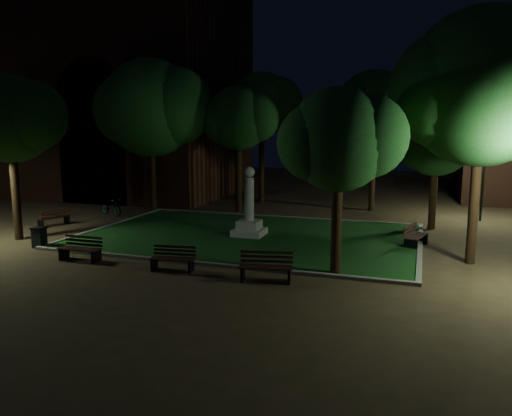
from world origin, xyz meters
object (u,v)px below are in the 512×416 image
Objects in this scene: monument at (249,217)px; bench_right_side at (415,236)px; trash_bin at (39,237)px; bench_left_side at (54,218)px; bench_near_left at (173,259)px; bench_west_near at (81,249)px; bicycle at (111,207)px; bench_near_right at (266,267)px.

monument is 7.40m from bench_right_side.
bench_right_side is at bearing 19.22° from trash_bin.
trash_bin is at bearing 125.04° from bench_right_side.
bench_left_side is 0.97× the size of bench_right_side.
bench_near_left is 10.91m from bench_left_side.
bench_west_near is (-4.02, 0.09, 0.02)m from bench_near_left.
bench_near_left is at bearing -115.03° from bicycle.
bench_near_right is (3.52, -0.12, 0.05)m from bench_near_left.
bench_west_near is 13.76m from bench_right_side.
bench_right_side is (17.73, 1.34, 0.01)m from bench_left_side.
bench_west_near is (-7.54, 0.21, -0.03)m from bench_near_right.
bench_near_right is 1.08× the size of bench_left_side.
bench_right_side is at bearing -77.39° from bicycle.
bicycle is at bearing 97.80° from bench_right_side.
bench_left_side is at bearing 143.87° from bench_near_left.
bicycle is at bearing 126.71° from bench_near_left.
bicycle reaches higher than trash_bin.
bench_right_side reaches higher than bench_left_side.
bench_near_left is at bearing -1.61° from bench_west_near.
bench_right_side is at bearing 115.71° from bench_left_side.
bench_near_right is 2.14× the size of trash_bin.
bench_left_side is 0.96× the size of bicycle.
bench_near_right reaches higher than trash_bin.
bicycle is (-8.72, 8.92, 0.06)m from bench_near_left.
bench_near_right is at bearing -65.97° from monument.
bench_left_side is (-10.37, -0.85, -0.53)m from monument.
bench_west_near is at bearing -131.32° from bicycle.
monument is 3.66× the size of trash_bin.
bench_left_side is (-9.59, 5.21, 0.01)m from bench_near_left.
monument is at bearing 50.96° from bench_west_near.
monument is at bearing 75.09° from bench_near_left.
bench_near_right reaches higher than bicycle.
bicycle is (0.87, 3.71, 0.05)m from bench_left_side.
bicycle is at bearing 131.77° from bench_near_right.
bench_near_right is 1.11× the size of bench_west_near.
bench_right_side is 17.02m from bicycle.
bench_left_side is 3.81m from bicycle.
bench_right_side is (12.15, 6.45, -0.00)m from bench_west_near.
bicycle reaches higher than bench_left_side.
bench_west_near reaches higher than bench_right_side.
bench_west_near is at bearing -21.12° from trash_bin.
monument is at bearing 31.60° from trash_bin.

